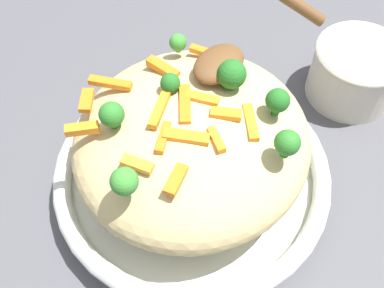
% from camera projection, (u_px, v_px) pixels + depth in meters
% --- Properties ---
extents(ground_plane, '(2.40, 2.40, 0.00)m').
position_uv_depth(ground_plane, '(192.00, 185.00, 0.50)').
color(ground_plane, '#4C4C51').
extents(serving_bowl, '(0.29, 0.29, 0.04)m').
position_uv_depth(serving_bowl, '(192.00, 175.00, 0.48)').
color(serving_bowl, silver).
rests_on(serving_bowl, ground_plane).
extents(pasta_mound, '(0.23, 0.22, 0.09)m').
position_uv_depth(pasta_mound, '(192.00, 141.00, 0.43)').
color(pasta_mound, '#D1BA7A').
rests_on(pasta_mound, serving_bowl).
extents(carrot_piece_0, '(0.03, 0.04, 0.01)m').
position_uv_depth(carrot_piece_0, '(186.00, 137.00, 0.37)').
color(carrot_piece_0, orange).
rests_on(carrot_piece_0, pasta_mound).
extents(carrot_piece_1, '(0.02, 0.03, 0.01)m').
position_uv_depth(carrot_piece_1, '(216.00, 140.00, 0.37)').
color(carrot_piece_1, orange).
rests_on(carrot_piece_1, pasta_mound).
extents(carrot_piece_2, '(0.04, 0.04, 0.01)m').
position_uv_depth(carrot_piece_2, '(184.00, 106.00, 0.39)').
color(carrot_piece_2, orange).
rests_on(carrot_piece_2, pasta_mound).
extents(carrot_piece_3, '(0.03, 0.02, 0.01)m').
position_uv_depth(carrot_piece_3, '(160.00, 135.00, 0.38)').
color(carrot_piece_3, orange).
rests_on(carrot_piece_3, pasta_mound).
extents(carrot_piece_4, '(0.03, 0.03, 0.01)m').
position_uv_depth(carrot_piece_4, '(251.00, 122.00, 0.39)').
color(carrot_piece_4, orange).
rests_on(carrot_piece_4, pasta_mound).
extents(carrot_piece_5, '(0.03, 0.04, 0.01)m').
position_uv_depth(carrot_piece_5, '(110.00, 83.00, 0.42)').
color(carrot_piece_5, orange).
rests_on(carrot_piece_5, pasta_mound).
extents(carrot_piece_6, '(0.03, 0.02, 0.01)m').
position_uv_depth(carrot_piece_6, '(87.00, 100.00, 0.40)').
color(carrot_piece_6, orange).
rests_on(carrot_piece_6, pasta_mound).
extents(carrot_piece_7, '(0.02, 0.03, 0.01)m').
position_uv_depth(carrot_piece_7, '(226.00, 114.00, 0.39)').
color(carrot_piece_7, orange).
rests_on(carrot_piece_7, pasta_mound).
extents(carrot_piece_8, '(0.02, 0.04, 0.01)m').
position_uv_depth(carrot_piece_8, '(209.00, 53.00, 0.44)').
color(carrot_piece_8, orange).
rests_on(carrot_piece_8, pasta_mound).
extents(carrot_piece_9, '(0.03, 0.03, 0.01)m').
position_uv_depth(carrot_piece_9, '(82.00, 129.00, 0.38)').
color(carrot_piece_9, orange).
rests_on(carrot_piece_9, pasta_mound).
extents(carrot_piece_10, '(0.02, 0.03, 0.01)m').
position_uv_depth(carrot_piece_10, '(135.00, 163.00, 0.36)').
color(carrot_piece_10, orange).
rests_on(carrot_piece_10, pasta_mound).
extents(carrot_piece_11, '(0.04, 0.02, 0.01)m').
position_uv_depth(carrot_piece_11, '(160.00, 109.00, 0.39)').
color(carrot_piece_11, orange).
rests_on(carrot_piece_11, pasta_mound).
extents(carrot_piece_12, '(0.02, 0.03, 0.01)m').
position_uv_depth(carrot_piece_12, '(206.00, 101.00, 0.40)').
color(carrot_piece_12, orange).
rests_on(carrot_piece_12, pasta_mound).
extents(carrot_piece_13, '(0.01, 0.04, 0.01)m').
position_uv_depth(carrot_piece_13, '(163.00, 68.00, 0.42)').
color(carrot_piece_13, orange).
rests_on(carrot_piece_13, pasta_mound).
extents(carrot_piece_14, '(0.03, 0.03, 0.01)m').
position_uv_depth(carrot_piece_14, '(208.00, 71.00, 0.42)').
color(carrot_piece_14, orange).
rests_on(carrot_piece_14, pasta_mound).
extents(carrot_piece_15, '(0.03, 0.02, 0.01)m').
position_uv_depth(carrot_piece_15, '(176.00, 180.00, 0.36)').
color(carrot_piece_15, orange).
rests_on(carrot_piece_15, pasta_mound).
extents(broccoli_floret_0, '(0.02, 0.02, 0.03)m').
position_uv_depth(broccoli_floret_0, '(278.00, 101.00, 0.39)').
color(broccoli_floret_0, '#205B1C').
rests_on(broccoli_floret_0, pasta_mound).
extents(broccoli_floret_1, '(0.02, 0.02, 0.03)m').
position_uv_depth(broccoli_floret_1, '(287.00, 143.00, 0.36)').
color(broccoli_floret_1, '#296820').
rests_on(broccoli_floret_1, pasta_mound).
extents(broccoli_floret_2, '(0.02, 0.02, 0.02)m').
position_uv_depth(broccoli_floret_2, '(170.00, 83.00, 0.40)').
color(broccoli_floret_2, '#205B1C').
rests_on(broccoli_floret_2, pasta_mound).
extents(broccoli_floret_3, '(0.02, 0.02, 0.02)m').
position_uv_depth(broccoli_floret_3, '(178.00, 43.00, 0.44)').
color(broccoli_floret_3, '#377928').
rests_on(broccoli_floret_3, pasta_mound).
extents(broccoli_floret_4, '(0.03, 0.03, 0.03)m').
position_uv_depth(broccoli_floret_4, '(232.00, 75.00, 0.40)').
color(broccoli_floret_4, '#205B1C').
rests_on(broccoli_floret_4, pasta_mound).
extents(broccoli_floret_5, '(0.02, 0.02, 0.03)m').
position_uv_depth(broccoli_floret_5, '(124.00, 182.00, 0.34)').
color(broccoli_floret_5, '#377928').
rests_on(broccoli_floret_5, pasta_mound).
extents(broccoli_floret_6, '(0.02, 0.02, 0.03)m').
position_uv_depth(broccoli_floret_6, '(112.00, 115.00, 0.38)').
color(broccoli_floret_6, '#296820').
rests_on(broccoli_floret_6, pasta_mound).
extents(serving_spoon, '(0.15, 0.17, 0.10)m').
position_uv_depth(serving_spoon, '(228.00, 24.00, 0.42)').
color(serving_spoon, brown).
rests_on(serving_spoon, pasta_mound).
extents(companion_bowl, '(0.11, 0.11, 0.07)m').
position_uv_depth(companion_bowl, '(355.00, 71.00, 0.54)').
color(companion_bowl, beige).
rests_on(companion_bowl, ground_plane).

